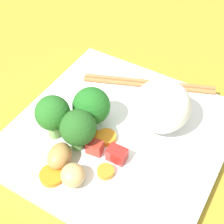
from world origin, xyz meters
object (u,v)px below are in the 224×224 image
at_px(carrot_slice_4, 106,172).
at_px(chopstick_pair, 149,84).
at_px(broccoli_floret_1, 78,128).
at_px(square_plate, 119,135).
at_px(rice_mound, 162,106).

distance_m(carrot_slice_4, chopstick_pair, 0.17).
height_order(broccoli_floret_1, carrot_slice_4, broccoli_floret_1).
distance_m(square_plate, chopstick_pair, 0.11).
xyz_separation_m(square_plate, carrot_slice_4, (-0.02, 0.07, 0.01)).
bearing_deg(rice_mound, square_plate, 44.96).
relative_size(square_plate, chopstick_pair, 1.43).
bearing_deg(broccoli_floret_1, square_plate, -123.52).
distance_m(broccoli_floret_1, carrot_slice_4, 0.06).
relative_size(rice_mound, broccoli_floret_1, 1.28).
bearing_deg(square_plate, rice_mound, -135.04).
bearing_deg(carrot_slice_4, chopstick_pair, -81.43).
relative_size(rice_mound, carrot_slice_4, 3.67).
xyz_separation_m(broccoli_floret_1, carrot_slice_4, (-0.05, 0.02, -0.03)).
bearing_deg(carrot_slice_4, rice_mound, -101.45).
relative_size(square_plate, broccoli_floret_1, 4.58).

